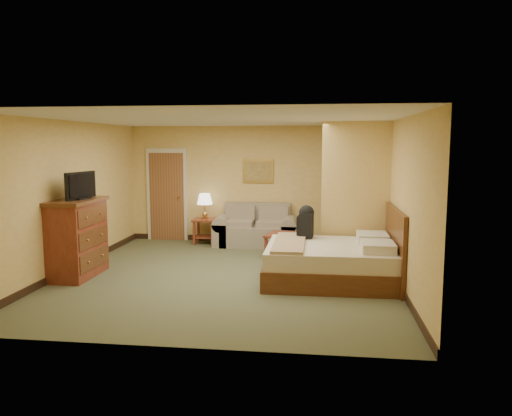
% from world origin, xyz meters
% --- Properties ---
extents(floor, '(6.00, 6.00, 0.00)m').
position_xyz_m(floor, '(0.00, 0.00, 0.00)').
color(floor, '#4F5235').
rests_on(floor, ground).
extents(ceiling, '(6.00, 6.00, 0.00)m').
position_xyz_m(ceiling, '(0.00, 0.00, 2.60)').
color(ceiling, white).
rests_on(ceiling, back_wall).
extents(back_wall, '(5.50, 0.02, 2.60)m').
position_xyz_m(back_wall, '(0.00, 3.00, 1.30)').
color(back_wall, '#D8B05C').
rests_on(back_wall, floor).
extents(left_wall, '(0.02, 6.00, 2.60)m').
position_xyz_m(left_wall, '(-2.75, 0.00, 1.30)').
color(left_wall, '#D8B05C').
rests_on(left_wall, floor).
extents(right_wall, '(0.02, 6.00, 2.60)m').
position_xyz_m(right_wall, '(2.75, 0.00, 1.30)').
color(right_wall, '#D8B05C').
rests_on(right_wall, floor).
extents(partition, '(1.20, 0.15, 2.60)m').
position_xyz_m(partition, '(2.15, 0.93, 1.30)').
color(partition, '#D8B05C').
rests_on(partition, floor).
extents(door, '(0.94, 0.16, 2.10)m').
position_xyz_m(door, '(-1.95, 2.96, 1.03)').
color(door, beige).
rests_on(door, floor).
extents(baseboard, '(5.50, 0.02, 0.12)m').
position_xyz_m(baseboard, '(0.00, 2.99, 0.06)').
color(baseboard, black).
rests_on(baseboard, floor).
extents(loveseat, '(1.79, 0.83, 0.91)m').
position_xyz_m(loveseat, '(0.16, 2.57, 0.29)').
color(loveseat, gray).
rests_on(loveseat, floor).
extents(side_table, '(0.50, 0.50, 0.55)m').
position_xyz_m(side_table, '(-0.99, 2.65, 0.36)').
color(side_table, maroon).
rests_on(side_table, floor).
extents(table_lamp, '(0.34, 0.34, 0.56)m').
position_xyz_m(table_lamp, '(-0.99, 2.65, 0.98)').
color(table_lamp, '#B57D42').
rests_on(table_lamp, side_table).
extents(coffee_table, '(0.85, 0.85, 0.46)m').
position_xyz_m(coffee_table, '(0.88, 1.51, 0.33)').
color(coffee_table, maroon).
rests_on(coffee_table, floor).
extents(wall_picture, '(0.68, 0.04, 0.53)m').
position_xyz_m(wall_picture, '(0.16, 2.97, 1.60)').
color(wall_picture, '#B78E3F').
rests_on(wall_picture, back_wall).
extents(dresser, '(0.64, 1.22, 1.30)m').
position_xyz_m(dresser, '(-2.47, -0.34, 0.66)').
color(dresser, maroon).
rests_on(dresser, floor).
extents(tv, '(0.24, 0.74, 0.45)m').
position_xyz_m(tv, '(-2.38, -0.34, 1.51)').
color(tv, black).
rests_on(tv, dresser).
extents(bed, '(2.18, 1.85, 1.20)m').
position_xyz_m(bed, '(1.81, -0.10, 0.33)').
color(bed, '#4D2611').
rests_on(bed, floor).
extents(backpack, '(0.26, 0.35, 0.57)m').
position_xyz_m(backpack, '(1.30, 0.50, 0.89)').
color(backpack, black).
rests_on(backpack, bed).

